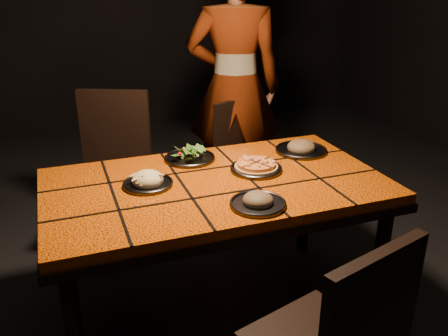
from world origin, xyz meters
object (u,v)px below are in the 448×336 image
object	(u,v)px
chair_far_right	(245,153)
plate_pizza	(256,167)
chair_far_left	(112,160)
diner	(234,87)
dining_table	(216,196)
plate_pasta	(148,181)

from	to	relation	value
chair_far_right	plate_pizza	size ratio (longest dim) A/B	3.02
chair_far_left	diner	size ratio (longest dim) A/B	0.54
diner	plate_pizza	bearing A→B (deg)	94.28
plate_pizza	chair_far_right	bearing A→B (deg)	70.76
chair_far_right	dining_table	bearing A→B (deg)	-144.97
chair_far_left	plate_pasta	bearing A→B (deg)	-61.60
dining_table	plate_pasta	world-z (taller)	plate_pasta
chair_far_left	chair_far_right	world-z (taller)	chair_far_left
chair_far_left	chair_far_right	xyz separation A→B (m)	(0.91, 0.01, -0.08)
plate_pizza	plate_pasta	size ratio (longest dim) A/B	1.21
chair_far_right	diner	size ratio (longest dim) A/B	0.47
dining_table	plate_pasta	xyz separation A→B (m)	(-0.31, 0.06, 0.10)
plate_pizza	chair_far_left	bearing A→B (deg)	125.38
dining_table	chair_far_right	size ratio (longest dim) A/B	1.87
chair_far_left	plate_pasta	size ratio (longest dim) A/B	4.24
dining_table	chair_far_right	distance (m)	1.08
chair_far_left	plate_pizza	xyz separation A→B (m)	(0.61, -0.86, 0.20)
chair_far_right	diner	world-z (taller)	diner
dining_table	chair_far_left	distance (m)	0.99
dining_table	plate_pizza	size ratio (longest dim) A/B	5.67
diner	plate_pizza	size ratio (longest dim) A/B	6.46
chair_far_right	plate_pasta	distance (m)	1.25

